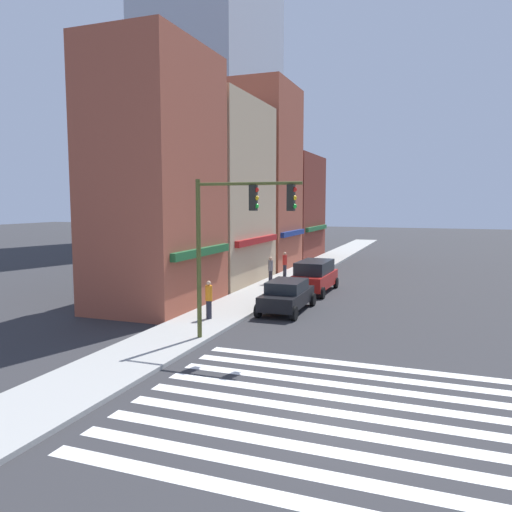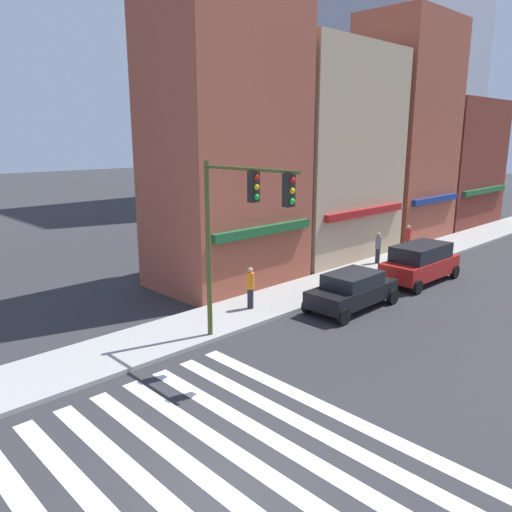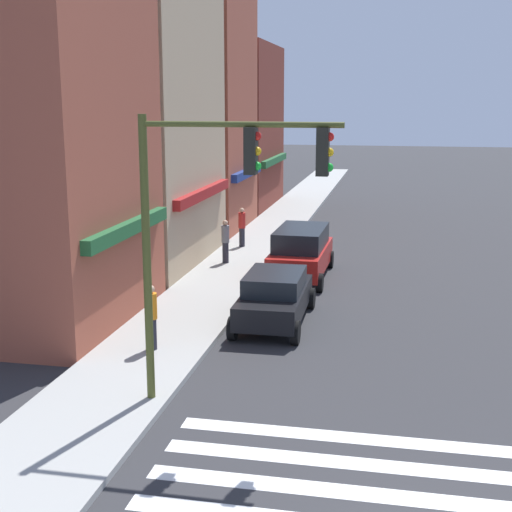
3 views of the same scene
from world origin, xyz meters
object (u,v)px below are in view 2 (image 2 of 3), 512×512
Objects in this scene: pedestrian_red_jacket at (408,239)px; pedestrian_grey_coat at (378,247)px; traffic_signal at (237,218)px; sedan_black at (352,290)px; pedestrian_orange_vest at (250,287)px; suv_red at (420,262)px.

pedestrian_red_jacket is 3.40m from pedestrian_grey_coat.
pedestrian_red_jacket is at bearing 10.60° from traffic_signal.
sedan_black is at bearing -128.38° from pedestrian_grey_coat.
pedestrian_red_jacket is 1.00× the size of pedestrian_orange_vest.
suv_red is at bearing -84.83° from pedestrian_grey_coat.
pedestrian_orange_vest is at bearing 140.24° from sedan_black.
pedestrian_grey_coat is (7.11, 3.29, 0.23)m from sedan_black.
suv_red is 2.67× the size of pedestrian_red_jacket.
traffic_signal is 14.28m from pedestrian_grey_coat.
pedestrian_grey_coat and pedestrian_orange_vest have the same top height.
traffic_signal is 17.54m from pedestrian_red_jacket.
pedestrian_grey_coat is at bearing 69.25° from suv_red.
pedestrian_red_jacket is at bearing -31.68° from pedestrian_orange_vest.
pedestrian_grey_coat is 10.50m from pedestrian_orange_vest.
sedan_black is at bearing -1.72° from traffic_signal.
suv_red is at bearing -0.69° from sedan_black.
traffic_signal reaches higher than sedan_black.
traffic_signal is 1.35× the size of suv_red.
suv_red reaches higher than pedestrian_orange_vest.
sedan_black is 0.94× the size of suv_red.
traffic_signal is 3.61× the size of pedestrian_grey_coat.
pedestrian_grey_coat is (13.49, 3.10, -3.53)m from traffic_signal.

